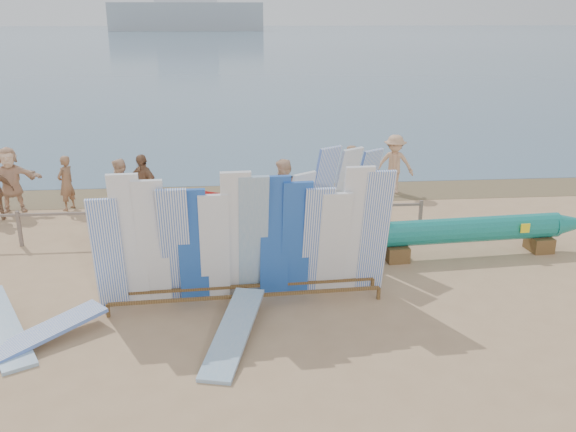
{
  "coord_description": "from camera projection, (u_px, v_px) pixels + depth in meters",
  "views": [
    {
      "loc": [
        1.31,
        -11.49,
        5.47
      ],
      "look_at": [
        2.44,
        1.43,
        1.11
      ],
      "focal_mm": 38.0,
      "sensor_mm": 36.0,
      "label": 1
    }
  ],
  "objects": [
    {
      "name": "beachgoer_9",
      "position": [
        394.0,
        164.0,
        19.08
      ],
      "size": [
        1.29,
        0.78,
        1.86
      ],
      "primitive_type": "imported",
      "rotation": [
        0.0,
        0.0,
        6.03
      ],
      "color": "tan",
      "rests_on": "ground"
    },
    {
      "name": "ground",
      "position": [
        176.0,
        293.0,
        12.48
      ],
      "size": [
        160.0,
        160.0,
        0.0
      ],
      "primitive_type": "plane",
      "color": "tan",
      "rests_on": "ground"
    },
    {
      "name": "beachgoer_1",
      "position": [
        66.0,
        183.0,
        17.5
      ],
      "size": [
        0.55,
        0.66,
        1.59
      ],
      "primitive_type": "imported",
      "rotation": [
        0.0,
        0.0,
        4.23
      ],
      "color": "#8C6042",
      "rests_on": "ground"
    },
    {
      "name": "beach_chair_right",
      "position": [
        251.0,
        216.0,
        16.5
      ],
      "size": [
        0.57,
        0.58,
        0.77
      ],
      "rotation": [
        0.0,
        0.0,
        0.18
      ],
      "color": "#AF1312",
      "rests_on": "ground"
    },
    {
      "name": "beachgoer_2",
      "position": [
        120.0,
        190.0,
        16.56
      ],
      "size": [
        0.56,
        0.9,
        1.72
      ],
      "primitive_type": "imported",
      "rotation": [
        0.0,
        0.0,
        4.51
      ],
      "color": "beige",
      "rests_on": "ground"
    },
    {
      "name": "side_surfboard_rack",
      "position": [
        330.0,
        211.0,
        13.49
      ],
      "size": [
        2.46,
        2.0,
        2.83
      ],
      "rotation": [
        0.0,
        0.0,
        0.6
      ],
      "color": "brown",
      "rests_on": "ground"
    },
    {
      "name": "beachgoer_7",
      "position": [
        353.0,
        174.0,
        18.11
      ],
      "size": [
        0.58,
        0.72,
        1.75
      ],
      "primitive_type": "imported",
      "rotation": [
        0.0,
        0.0,
        1.15
      ],
      "color": "#8C6042",
      "rests_on": "ground"
    },
    {
      "name": "distant_ship",
      "position": [
        187.0,
        12.0,
        179.76
      ],
      "size": [
        45.0,
        8.0,
        14.0
      ],
      "color": "#999EA3",
      "rests_on": "ocean"
    },
    {
      "name": "beachgoer_11",
      "position": [
        10.0,
        180.0,
        17.29
      ],
      "size": [
        1.82,
        0.92,
        1.88
      ],
      "primitive_type": "imported",
      "rotation": [
        0.0,
        0.0,
        0.21
      ],
      "color": "beige",
      "rests_on": "ground"
    },
    {
      "name": "flat_board_a",
      "position": [
        4.0,
        337.0,
        10.8
      ],
      "size": [
        1.82,
        2.61,
        0.42
      ],
      "primitive_type": "cube",
      "rotation": [
        0.13,
        0.0,
        0.52
      ],
      "color": "#7DA6C8",
      "rests_on": "ground"
    },
    {
      "name": "outrigger_canoe",
      "position": [
        471.0,
        231.0,
        14.24
      ],
      "size": [
        6.62,
        1.05,
        0.94
      ],
      "rotation": [
        0.0,
        0.0,
        0.07
      ],
      "color": "brown",
      "rests_on": "ground"
    },
    {
      "name": "flat_board_b",
      "position": [
        234.0,
        340.0,
        10.67
      ],
      "size": [
        1.2,
        2.75,
        0.37
      ],
      "primitive_type": "cube",
      "rotation": [
        0.11,
        0.0,
        -0.25
      ],
      "color": "#7DA6C8",
      "rests_on": "ground"
    },
    {
      "name": "beach_chair_left",
      "position": [
        209.0,
        217.0,
        16.3
      ],
      "size": [
        0.77,
        0.78,
        0.88
      ],
      "rotation": [
        0.0,
        0.0,
        -0.52
      ],
      "color": "#AF1312",
      "rests_on": "ground"
    },
    {
      "name": "vendor_table",
      "position": [
        352.0,
        247.0,
        13.92
      ],
      "size": [
        0.93,
        0.74,
        1.11
      ],
      "rotation": [
        0.0,
        0.0,
        0.18
      ],
      "color": "brown",
      "rests_on": "ground"
    },
    {
      "name": "main_surfboard_rack",
      "position": [
        246.0,
        243.0,
        11.66
      ],
      "size": [
        5.7,
        1.03,
        2.79
      ],
      "rotation": [
        0.0,
        0.0,
        0.05
      ],
      "color": "brown",
      "rests_on": "ground"
    },
    {
      "name": "flat_board_e",
      "position": [
        32.0,
        348.0,
        10.44
      ],
      "size": [
        2.38,
        2.21,
        0.35
      ],
      "primitive_type": "cube",
      "rotation": [
        0.1,
        0.0,
        -0.84
      ],
      "color": "white",
      "rests_on": "ground"
    },
    {
      "name": "ocean",
      "position": [
        226.0,
        38.0,
        133.35
      ],
      "size": [
        320.0,
        240.0,
        0.02
      ],
      "primitive_type": "cube",
      "color": "#45627C",
      "rests_on": "ground"
    },
    {
      "name": "fence",
      "position": [
        185.0,
        217.0,
        15.12
      ],
      "size": [
        12.08,
        0.08,
        0.9
      ],
      "color": "#7D6B5E",
      "rests_on": "ground"
    },
    {
      "name": "beachgoer_8",
      "position": [
        285.0,
        195.0,
        15.79
      ],
      "size": [
        1.01,
        0.89,
        1.89
      ],
      "primitive_type": "imported",
      "rotation": [
        0.0,
        0.0,
        5.67
      ],
      "color": "beige",
      "rests_on": "ground"
    },
    {
      "name": "stroller",
      "position": [
        236.0,
        214.0,
        16.08
      ],
      "size": [
        0.71,
        0.86,
        1.01
      ],
      "rotation": [
        0.0,
        0.0,
        0.32
      ],
      "color": "#AF1312",
      "rests_on": "ground"
    },
    {
      "name": "beachgoer_4",
      "position": [
        143.0,
        186.0,
        16.82
      ],
      "size": [
        1.11,
        1.0,
        1.79
      ],
      "primitive_type": "imported",
      "rotation": [
        0.0,
        0.0,
        5.63
      ],
      "color": "#8C6042",
      "rests_on": "ground"
    },
    {
      "name": "wet_sand_strip",
      "position": [
        195.0,
        194.0,
        19.28
      ],
      "size": [
        40.0,
        2.6,
        0.01
      ],
      "primitive_type": "cube",
      "color": "brown",
      "rests_on": "ground"
    }
  ]
}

